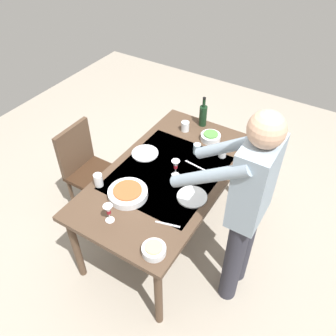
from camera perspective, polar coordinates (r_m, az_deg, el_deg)
The scene contains 18 objects.
ground_plane at distance 3.40m, azimuth 0.00°, elevation -10.26°, with size 6.00×6.00×0.00m, color #9E9384.
dining_table at distance 2.89m, azimuth 0.00°, elevation -1.82°, with size 1.66×0.92×0.76m.
chair_near at distance 3.35m, azimuth -13.28°, elevation 0.43°, with size 0.40×0.40×0.91m.
person_server at distance 2.38m, azimuth 12.68°, elevation -5.86°, with size 0.42×0.61×1.69m.
wine_bottle at distance 3.32m, azimuth 5.74°, elevation 8.59°, with size 0.07×0.07×0.30m.
wine_glass_left at distance 2.45m, azimuth -9.68°, elevation -6.84°, with size 0.07×0.07×0.15m.
wine_glass_right at distance 2.75m, azimuth 1.25°, elevation 0.44°, with size 0.07×0.07×0.15m.
water_cup_near_left at distance 2.75m, azimuth -11.28°, elevation -1.94°, with size 0.07×0.07×0.11m, color silver.
water_cup_near_right at distance 3.00m, azimuth 8.89°, elevation 2.66°, with size 0.07×0.07×0.10m, color silver.
water_cup_far_left at distance 3.01m, azimuth 4.74°, elevation 3.15°, with size 0.06×0.06×0.09m, color silver.
water_cup_far_right at distance 3.27m, azimuth 2.82°, elevation 6.80°, with size 0.07×0.07×0.09m, color silver.
serving_bowl_pasta at distance 2.65m, azimuth -6.57°, elevation -4.06°, with size 0.30×0.30×0.07m.
side_bowl_salad at distance 3.18m, azimuth 6.96°, elevation 5.09°, with size 0.18×0.18×0.07m.
side_bowl_bread at distance 2.31m, azimuth -2.32°, elevation -13.16°, with size 0.16×0.16×0.07m.
dinner_plate_near at distance 3.02m, azimuth -3.77°, elevation 2.42°, with size 0.23×0.23×0.01m, color silver.
dinner_plate_far at distance 2.64m, azimuth 3.94°, elevation -4.71°, with size 0.23×0.23×0.01m, color silver.
table_knife at distance 2.91m, azimuth 4.45°, elevation 0.41°, with size 0.01×0.20×0.01m, color silver.
table_fork at distance 2.47m, azimuth -0.05°, elevation -9.16°, with size 0.01×0.18×0.01m, color silver.
Camera 1 is at (1.78, 1.09, 2.69)m, focal length 37.40 mm.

